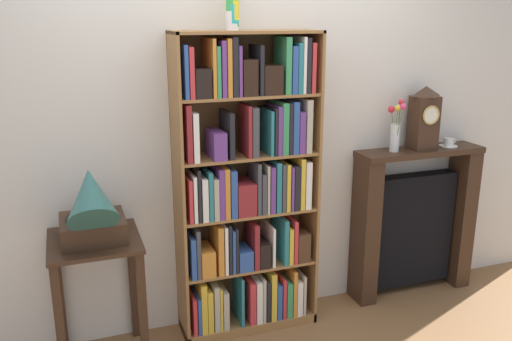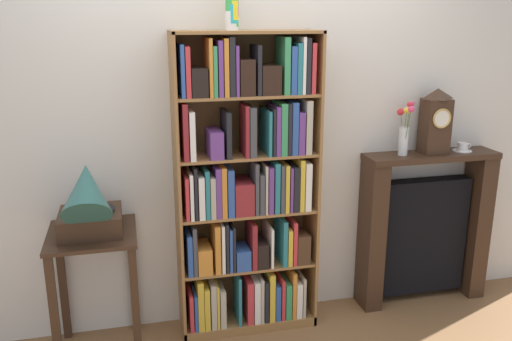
{
  "view_description": "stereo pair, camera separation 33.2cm",
  "coord_description": "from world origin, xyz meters",
  "px_view_note": "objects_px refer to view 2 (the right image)",
  "views": [
    {
      "loc": [
        -1.02,
        -2.88,
        1.96
      ],
      "look_at": [
        0.06,
        0.14,
        1.05
      ],
      "focal_mm": 38.07,
      "sensor_mm": 36.0,
      "label": 1
    },
    {
      "loc": [
        -0.7,
        -2.97,
        1.96
      ],
      "look_at": [
        0.06,
        0.14,
        1.05
      ],
      "focal_mm": 38.07,
      "sensor_mm": 36.0,
      "label": 2
    }
  ],
  "objects_px": {
    "gramophone": "(88,203)",
    "mantel_clock": "(435,121)",
    "fireplace_mantel": "(423,228)",
    "flower_vase": "(404,132)",
    "teacup_with_saucer": "(463,148)",
    "side_table_left": "(95,266)",
    "bookshelf": "(248,194)",
    "cup_stack": "(232,5)"
  },
  "relations": [
    {
      "from": "mantel_clock",
      "to": "teacup_with_saucer",
      "type": "xyz_separation_m",
      "value": [
        0.23,
        0.0,
        -0.19
      ]
    },
    {
      "from": "cup_stack",
      "to": "bookshelf",
      "type": "bearing_deg",
      "value": -13.51
    },
    {
      "from": "cup_stack",
      "to": "mantel_clock",
      "type": "distance_m",
      "value": 1.54
    },
    {
      "from": "fireplace_mantel",
      "to": "teacup_with_saucer",
      "type": "xyz_separation_m",
      "value": [
        0.23,
        -0.02,
        0.57
      ]
    },
    {
      "from": "side_table_left",
      "to": "flower_vase",
      "type": "distance_m",
      "value": 2.1
    },
    {
      "from": "side_table_left",
      "to": "gramophone",
      "type": "bearing_deg",
      "value": -90.0
    },
    {
      "from": "gramophone",
      "to": "teacup_with_saucer",
      "type": "relative_size",
      "value": 3.92
    },
    {
      "from": "gramophone",
      "to": "mantel_clock",
      "type": "distance_m",
      "value": 2.24
    },
    {
      "from": "bookshelf",
      "to": "fireplace_mantel",
      "type": "bearing_deg",
      "value": 2.5
    },
    {
      "from": "teacup_with_saucer",
      "to": "fireplace_mantel",
      "type": "bearing_deg",
      "value": 175.62
    },
    {
      "from": "fireplace_mantel",
      "to": "flower_vase",
      "type": "height_order",
      "value": "flower_vase"
    },
    {
      "from": "mantel_clock",
      "to": "teacup_with_saucer",
      "type": "bearing_deg",
      "value": 0.52
    },
    {
      "from": "gramophone",
      "to": "flower_vase",
      "type": "height_order",
      "value": "flower_vase"
    },
    {
      "from": "bookshelf",
      "to": "teacup_with_saucer",
      "type": "xyz_separation_m",
      "value": [
        1.5,
        0.04,
        0.2
      ]
    },
    {
      "from": "cup_stack",
      "to": "flower_vase",
      "type": "distance_m",
      "value": 1.38
    },
    {
      "from": "side_table_left",
      "to": "flower_vase",
      "type": "relative_size",
      "value": 2.2
    },
    {
      "from": "flower_vase",
      "to": "teacup_with_saucer",
      "type": "height_order",
      "value": "flower_vase"
    },
    {
      "from": "cup_stack",
      "to": "side_table_left",
      "type": "xyz_separation_m",
      "value": [
        -0.85,
        -0.12,
        -1.45
      ]
    },
    {
      "from": "cup_stack",
      "to": "fireplace_mantel",
      "type": "height_order",
      "value": "cup_stack"
    },
    {
      "from": "flower_vase",
      "to": "fireplace_mantel",
      "type": "bearing_deg",
      "value": 5.0
    },
    {
      "from": "bookshelf",
      "to": "cup_stack",
      "type": "xyz_separation_m",
      "value": [
        -0.08,
        0.02,
        1.12
      ]
    },
    {
      "from": "mantel_clock",
      "to": "flower_vase",
      "type": "height_order",
      "value": "mantel_clock"
    },
    {
      "from": "cup_stack",
      "to": "fireplace_mantel",
      "type": "bearing_deg",
      "value": 1.54
    },
    {
      "from": "bookshelf",
      "to": "teacup_with_saucer",
      "type": "height_order",
      "value": "bookshelf"
    },
    {
      "from": "fireplace_mantel",
      "to": "mantel_clock",
      "type": "bearing_deg",
      "value": -76.8
    },
    {
      "from": "gramophone",
      "to": "cup_stack",
      "type": "bearing_deg",
      "value": 12.07
    },
    {
      "from": "fireplace_mantel",
      "to": "mantel_clock",
      "type": "xyz_separation_m",
      "value": [
        0.0,
        -0.02,
        0.76
      ]
    },
    {
      "from": "flower_vase",
      "to": "teacup_with_saucer",
      "type": "relative_size",
      "value": 2.81
    },
    {
      "from": "gramophone",
      "to": "side_table_left",
      "type": "bearing_deg",
      "value": 90.0
    },
    {
      "from": "cup_stack",
      "to": "side_table_left",
      "type": "height_order",
      "value": "cup_stack"
    },
    {
      "from": "cup_stack",
      "to": "fireplace_mantel",
      "type": "distance_m",
      "value": 2.01
    },
    {
      "from": "fireplace_mantel",
      "to": "gramophone",
      "type": "bearing_deg",
      "value": -174.34
    },
    {
      "from": "fireplace_mantel",
      "to": "teacup_with_saucer",
      "type": "distance_m",
      "value": 0.62
    },
    {
      "from": "bookshelf",
      "to": "flower_vase",
      "type": "distance_m",
      "value": 1.11
    },
    {
      "from": "side_table_left",
      "to": "teacup_with_saucer",
      "type": "height_order",
      "value": "teacup_with_saucer"
    },
    {
      "from": "mantel_clock",
      "to": "fireplace_mantel",
      "type": "bearing_deg",
      "value": 103.2
    },
    {
      "from": "side_table_left",
      "to": "flower_vase",
      "type": "bearing_deg",
      "value": 3.84
    },
    {
      "from": "cup_stack",
      "to": "side_table_left",
      "type": "distance_m",
      "value": 1.69
    },
    {
      "from": "bookshelf",
      "to": "cup_stack",
      "type": "distance_m",
      "value": 1.12
    },
    {
      "from": "flower_vase",
      "to": "bookshelf",
      "type": "bearing_deg",
      "value": -178.0
    },
    {
      "from": "teacup_with_saucer",
      "to": "side_table_left",
      "type": "bearing_deg",
      "value": -176.84
    },
    {
      "from": "mantel_clock",
      "to": "teacup_with_saucer",
      "type": "relative_size",
      "value": 3.44
    }
  ]
}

